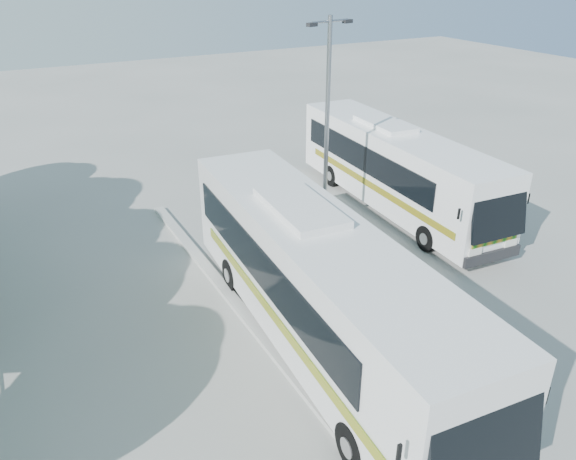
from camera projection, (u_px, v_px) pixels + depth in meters
ground at (320, 309)px, 17.93m from camera, size 100.00×100.00×0.00m
kerb_divider at (229, 295)px, 18.50m from camera, size 0.40×16.00×0.15m
coach_main at (317, 282)px, 15.50m from camera, size 3.64×13.62×3.74m
coach_adjacent at (396, 167)px, 24.32m from camera, size 3.29×12.61×3.46m
lamppost at (327, 123)px, 20.64m from camera, size 2.03×0.60×8.35m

